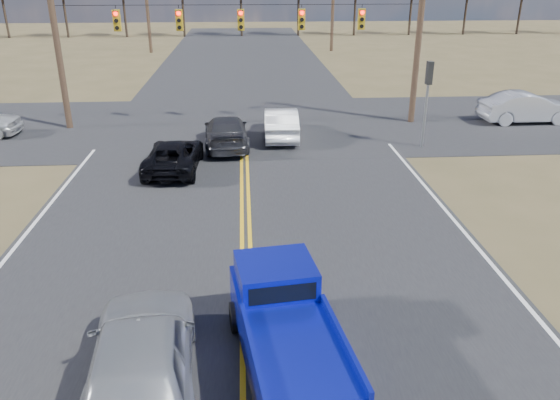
{
  "coord_description": "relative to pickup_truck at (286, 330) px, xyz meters",
  "views": [
    {
      "loc": [
        0.05,
        -10.18,
        7.56
      ],
      "look_at": [
        1.0,
        4.13,
        1.5
      ],
      "focal_mm": 35.0,
      "sensor_mm": 36.0,
      "label": 1
    }
  ],
  "objects": [
    {
      "name": "treeline",
      "position": [
        -0.78,
        28.11,
        4.81
      ],
      "size": [
        87.0,
        117.8,
        7.4
      ],
      "color": "#33261C",
      "rests_on": "ground"
    },
    {
      "name": "white_car_queue",
      "position": [
        1.02,
        16.65,
        -0.15
      ],
      "size": [
        1.68,
        4.51,
        1.47
      ],
      "primitive_type": "imported",
      "rotation": [
        0.0,
        0.0,
        3.11
      ],
      "color": "white",
      "rests_on": "ground"
    },
    {
      "name": "silver_suv",
      "position": [
        -2.78,
        -0.68,
        -0.03
      ],
      "size": [
        2.49,
        5.23,
        1.73
      ],
      "primitive_type": "imported",
      "rotation": [
        0.0,
        0.0,
        3.23
      ],
      "color": "#999CA1",
      "rests_on": "ground"
    },
    {
      "name": "utility_poles",
      "position": [
        -0.78,
        18.15,
        4.34
      ],
      "size": [
        19.6,
        58.32,
        10.0
      ],
      "color": "#473323",
      "rests_on": "ground"
    },
    {
      "name": "ground",
      "position": [
        -0.78,
        1.15,
        -0.89
      ],
      "size": [
        160.0,
        160.0,
        0.0
      ],
      "primitive_type": "plane",
      "color": "brown",
      "rests_on": "ground"
    },
    {
      "name": "road_cross",
      "position": [
        -0.78,
        19.15,
        -0.89
      ],
      "size": [
        120.0,
        12.0,
        0.02
      ],
      "primitive_type": "cube",
      "color": "#28282B",
      "rests_on": "ground"
    },
    {
      "name": "signal_gantry",
      "position": [
        -0.28,
        18.94,
        4.18
      ],
      "size": [
        19.6,
        4.83,
        10.0
      ],
      "color": "#473323",
      "rests_on": "ground"
    },
    {
      "name": "road_main",
      "position": [
        -0.78,
        11.15,
        -0.89
      ],
      "size": [
        14.0,
        120.0,
        0.02
      ],
      "primitive_type": "cube",
      "color": "#28282B",
      "rests_on": "ground"
    },
    {
      "name": "black_suv",
      "position": [
        -3.63,
        12.28,
        -0.27
      ],
      "size": [
        2.24,
        4.53,
        1.24
      ],
      "primitive_type": "imported",
      "rotation": [
        0.0,
        0.0,
        3.1
      ],
      "color": "black",
      "rests_on": "ground"
    },
    {
      "name": "pickup_truck",
      "position": [
        0.0,
        0.0,
        0.0
      ],
      "size": [
        2.46,
        5.07,
        1.83
      ],
      "rotation": [
        0.0,
        0.0,
        0.14
      ],
      "color": "black",
      "rests_on": "ground"
    },
    {
      "name": "dgrey_car_queue",
      "position": [
        -1.58,
        15.38,
        -0.19
      ],
      "size": [
        2.22,
        4.94,
        1.41
      ],
      "primitive_type": "imported",
      "rotation": [
        0.0,
        0.0,
        3.19
      ],
      "color": "#2F2E33",
      "rests_on": "ground"
    },
    {
      "name": "cross_car_east_near",
      "position": [
        14.29,
        18.66,
        -0.08
      ],
      "size": [
        1.8,
        4.93,
        1.61
      ],
      "primitive_type": "imported",
      "rotation": [
        0.0,
        0.0,
        1.59
      ],
      "color": "#B1B4BA",
      "rests_on": "ground"
    }
  ]
}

